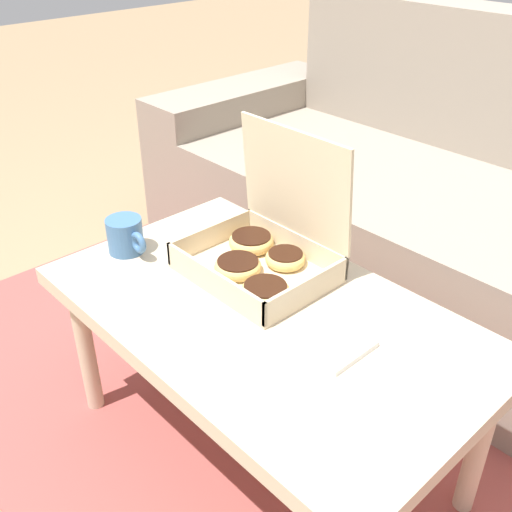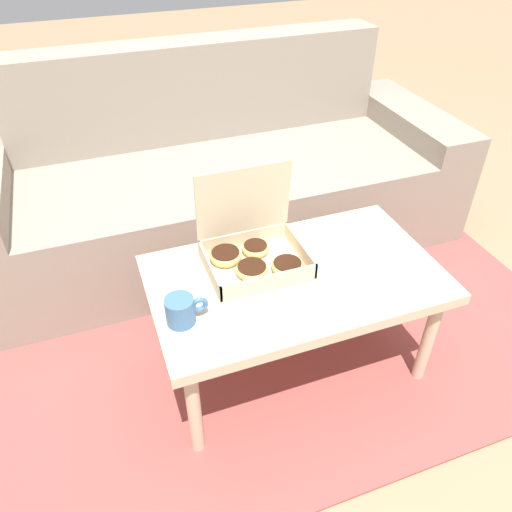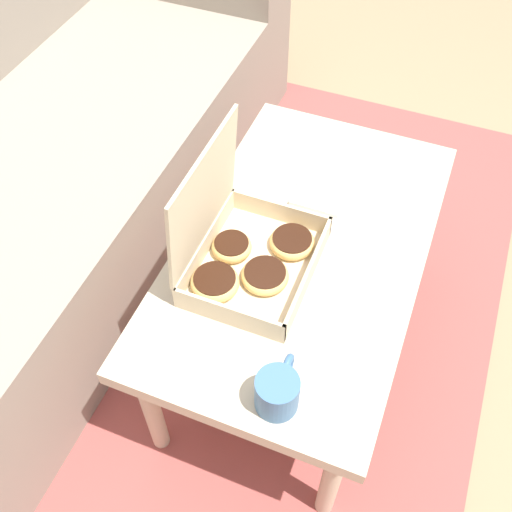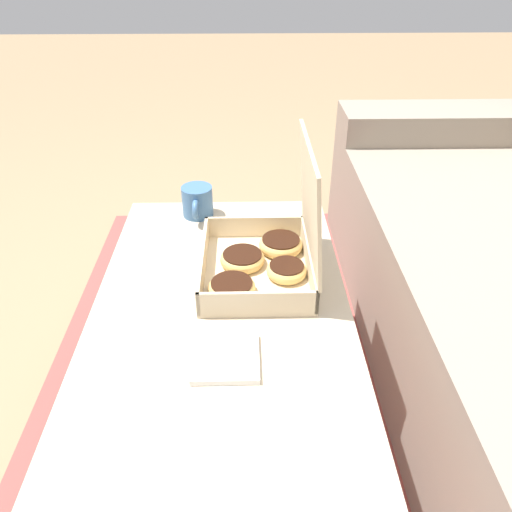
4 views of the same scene
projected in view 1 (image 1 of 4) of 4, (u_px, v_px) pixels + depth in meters
name	position (u px, v px, depth m)	size (l,w,h in m)	color
ground_plane	(286.00, 434.00, 1.56)	(12.00, 12.00, 0.00)	#937756
area_rug	(359.00, 379.00, 1.73)	(2.40, 1.88, 0.01)	#994742
couch	(474.00, 228.00, 1.88)	(2.28, 0.86, 0.90)	gray
coffee_table	(264.00, 327.00, 1.30)	(0.97, 0.57, 0.45)	#C6B293
pastry_box	(264.00, 250.00, 1.38)	(0.33, 0.26, 0.33)	beige
coffee_mug	(126.00, 236.00, 1.46)	(0.13, 0.09, 0.09)	#3D6693
napkin_stack	(332.00, 343.00, 1.17)	(0.13, 0.13, 0.01)	white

